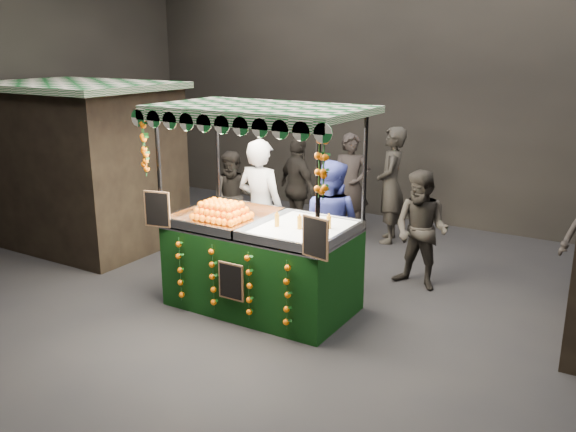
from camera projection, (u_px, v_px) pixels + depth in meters
The scene contains 12 objects.
ground at pixel (279, 323), 7.22m from camera, with size 12.00×12.00×0.00m, color black.
market_hall at pixel (278, 23), 6.30m from camera, with size 12.10×10.10×5.05m.
neighbour_stall_left at pixel (81, 164), 9.88m from camera, with size 3.00×2.20×2.60m.
juice_stall at pixel (260, 248), 7.43m from camera, with size 2.58×1.51×2.50m.
vendor_grey at pixel (261, 209), 8.43m from camera, with size 0.72×0.48×1.96m.
vendor_blue at pixel (330, 225), 8.07m from camera, with size 0.87×0.69×1.74m.
shopper_0 at pixel (351, 186), 10.23m from camera, with size 0.77×0.68×1.76m.
shopper_1 at pixel (421, 230), 8.07m from camera, with size 0.86×0.71×1.60m.
shopper_2 at pixel (298, 188), 10.25m from camera, with size 1.07×0.83×1.69m.
shopper_4 at pixel (133, 171), 11.04m from camera, with size 1.10×0.92×1.93m.
shopper_6 at pixel (391, 185), 9.96m from camera, with size 0.65×0.80×1.91m.
shopper_7 at pixel (234, 198), 9.90m from camera, with size 0.93×0.87×1.53m.
Camera 1 is at (3.51, -5.60, 3.18)m, focal length 38.09 mm.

